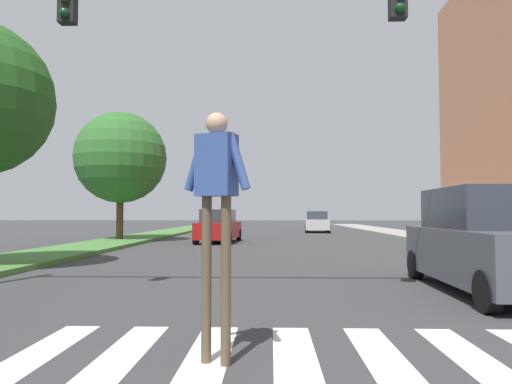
% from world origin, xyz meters
% --- Properties ---
extents(ground_plane, '(140.00, 140.00, 0.00)m').
position_xyz_m(ground_plane, '(0.00, 30.00, 0.00)').
color(ground_plane, '#38383A').
extents(crosswalk, '(5.85, 2.20, 0.01)m').
position_xyz_m(crosswalk, '(0.00, 6.60, 0.00)').
color(crosswalk, silver).
rests_on(crosswalk, ground_plane).
extents(median_strip, '(2.80, 64.00, 0.15)m').
position_xyz_m(median_strip, '(-7.84, 28.00, 0.07)').
color(median_strip, '#477A38').
rests_on(median_strip, ground_plane).
extents(tree_far, '(4.76, 4.76, 6.63)m').
position_xyz_m(tree_far, '(-8.14, 25.69, 4.39)').
color(tree_far, '#4C3823').
rests_on(tree_far, median_strip).
extents(sidewalk_right, '(3.00, 64.00, 0.15)m').
position_xyz_m(sidewalk_right, '(8.76, 28.00, 0.07)').
color(sidewalk_right, '#9E9991').
rests_on(sidewalk_right, ground_plane).
extents(traffic_light_gantry, '(10.21, 0.30, 6.00)m').
position_xyz_m(traffic_light_gantry, '(-3.66, 9.27, 4.41)').
color(traffic_light_gantry, gold).
rests_on(traffic_light_gantry, median_strip).
extents(pedestrian_performer, '(0.72, 0.37, 2.49)m').
position_xyz_m(pedestrian_performer, '(-0.79, 6.24, 1.66)').
color(pedestrian_performer, brown).
rests_on(pedestrian_performer, ground_plane).
extents(suv_crossing, '(2.05, 4.64, 1.97)m').
position_xyz_m(suv_crossing, '(3.87, 10.57, 0.93)').
color(suv_crossing, '#474C51').
rests_on(suv_crossing, ground_plane).
extents(sedan_midblock, '(2.06, 4.49, 1.67)m').
position_xyz_m(sedan_midblock, '(-2.92, 25.27, 0.78)').
color(sedan_midblock, maroon).
rests_on(sedan_midblock, ground_plane).
extents(sedan_distant, '(2.12, 4.39, 1.63)m').
position_xyz_m(sedan_distant, '(3.34, 38.45, 0.76)').
color(sedan_distant, '#B7B7BC').
rests_on(sedan_distant, ground_plane).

